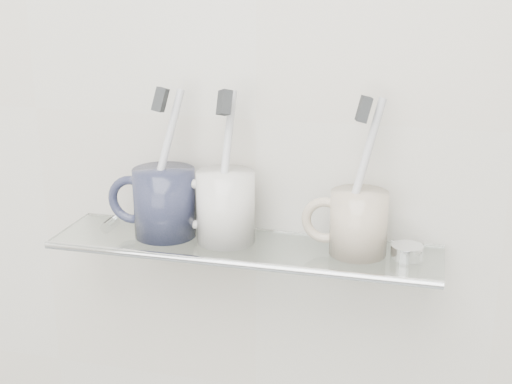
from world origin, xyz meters
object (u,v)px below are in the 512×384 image
(mug_left, at_px, (165,203))
(mug_right, at_px, (359,223))
(shelf_glass, at_px, (244,247))
(mug_center, at_px, (226,207))

(mug_left, height_order, mug_right, mug_left)
(mug_right, bearing_deg, mug_left, 156.50)
(mug_left, relative_size, mug_right, 1.14)
(shelf_glass, height_order, mug_right, mug_right)
(mug_left, bearing_deg, mug_right, -22.19)
(shelf_glass, distance_m, mug_right, 0.15)
(mug_center, bearing_deg, shelf_glass, -36.00)
(shelf_glass, xyz_separation_m, mug_right, (0.14, 0.00, 0.04))
(mug_center, bearing_deg, mug_right, -24.77)
(mug_right, bearing_deg, mug_center, 156.50)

